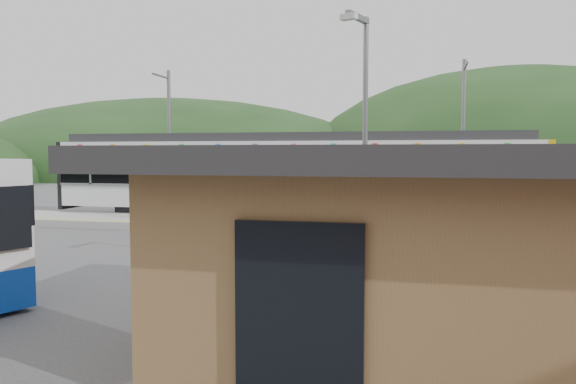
# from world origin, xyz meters

# --- Properties ---
(ground) EXTENTS (120.00, 120.00, 0.00)m
(ground) POSITION_xyz_m (0.00, 0.00, 0.00)
(ground) COLOR #4C4C4F
(ground) RESTS_ON ground
(hills) EXTENTS (146.00, 149.00, 26.00)m
(hills) POSITION_xyz_m (6.19, 5.29, 0.00)
(hills) COLOR #1E3D19
(hills) RESTS_ON ground
(platform) EXTENTS (26.00, 3.20, 0.30)m
(platform) POSITION_xyz_m (0.00, 3.30, 0.15)
(platform) COLOR #9E9E99
(platform) RESTS_ON ground
(yellow_line) EXTENTS (26.00, 0.10, 0.01)m
(yellow_line) POSITION_xyz_m (0.00, 2.00, 0.30)
(yellow_line) COLOR yellow
(yellow_line) RESTS_ON platform
(train) EXTENTS (20.44, 3.01, 3.74)m
(train) POSITION_xyz_m (-0.30, 6.00, 2.06)
(train) COLOR black
(train) RESTS_ON ground
(catenary_mast_west) EXTENTS (0.18, 1.80, 7.00)m
(catenary_mast_west) POSITION_xyz_m (-7.00, 8.56, 3.65)
(catenary_mast_west) COLOR slate
(catenary_mast_west) RESTS_ON ground
(catenary_mast_east) EXTENTS (0.18, 1.80, 7.00)m
(catenary_mast_east) POSITION_xyz_m (7.00, 8.56, 3.65)
(catenary_mast_east) COLOR slate
(catenary_mast_east) RESTS_ON ground
(station_shelter) EXTENTS (9.20, 6.20, 3.00)m
(station_shelter) POSITION_xyz_m (6.00, -9.01, 1.55)
(station_shelter) COLOR olive
(station_shelter) RESTS_ON ground
(lamp_post) EXTENTS (0.43, 1.10, 5.99)m
(lamp_post) POSITION_xyz_m (3.98, -4.46, 3.57)
(lamp_post) COLOR slate
(lamp_post) RESTS_ON ground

